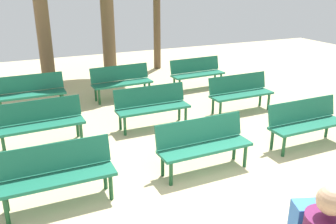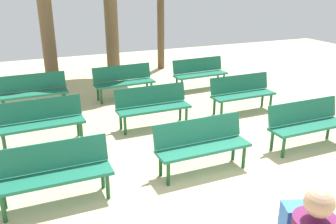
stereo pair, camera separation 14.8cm
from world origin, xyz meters
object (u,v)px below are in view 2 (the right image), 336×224
object	(u,v)px
bench_r0_c2	(306,122)
bench_r1_c0	(41,120)
bench_r0_c0	(54,170)
bench_r2_c2	(200,72)
bench_r2_c0	(33,90)
bench_r0_c1	(201,142)
bench_r1_c1	(153,104)
tree_1	(161,22)
bench_r1_c2	(242,91)
bench_r2_c1	(124,80)

from	to	relation	value
bench_r0_c2	bench_r1_c0	size ratio (longest dim) A/B	0.99
bench_r0_c0	bench_r2_c2	bearing A→B (deg)	43.21
bench_r1_c0	bench_r2_c0	distance (m)	2.12
bench_r0_c0	bench_r0_c2	xyz separation A→B (m)	(4.62, 0.05, 0.00)
bench_r0_c0	bench_r0_c1	distance (m)	2.35
bench_r1_c1	bench_r2_c0	xyz separation A→B (m)	(-2.31, 2.10, 0.00)
bench_r2_c2	bench_r2_c0	bearing A→B (deg)	178.17
bench_r0_c2	tree_1	bearing A→B (deg)	90.85
bench_r0_c1	tree_1	world-z (taller)	tree_1
tree_1	bench_r2_c2	bearing A→B (deg)	-88.23
bench_r0_c2	bench_r1_c2	size ratio (longest dim) A/B	1.00
bench_r1_c2	bench_r0_c0	bearing A→B (deg)	-155.57
bench_r2_c1	bench_r2_c2	size ratio (longest dim) A/B	1.00
bench_r0_c2	tree_1	size ratio (longest dim) A/B	0.49
bench_r0_c0	bench_r1_c0	distance (m)	2.11
bench_r0_c0	bench_r1_c2	bearing A→B (deg)	25.18
bench_r2_c2	bench_r2_c1	bearing A→B (deg)	177.91
bench_r0_c1	bench_r2_c0	size ratio (longest dim) A/B	1.00
bench_r2_c1	bench_r2_c2	world-z (taller)	same
bench_r0_c1	bench_r0_c2	size ratio (longest dim) A/B	1.00
bench_r0_c1	bench_r0_c2	bearing A→B (deg)	0.47
bench_r0_c2	bench_r0_c0	bearing A→B (deg)	-179.69
bench_r0_c1	bench_r1_c0	world-z (taller)	same
bench_r0_c0	bench_r2_c2	size ratio (longest dim) A/B	0.99
bench_r0_c2	bench_r1_c2	world-z (taller)	same
bench_r1_c0	bench_r2_c1	world-z (taller)	same
bench_r2_c1	tree_1	bearing A→B (deg)	49.35
bench_r1_c0	bench_r2_c1	xyz separation A→B (m)	(2.28, 2.17, 0.00)
bench_r1_c0	bench_r1_c2	xyz separation A→B (m)	(4.60, 0.06, 0.00)
bench_r1_c1	bench_r2_c1	distance (m)	2.15
bench_r1_c2	bench_r2_c2	xyz separation A→B (m)	(-0.03, 2.13, 0.00)
bench_r0_c2	bench_r2_c1	xyz separation A→B (m)	(-2.35, 4.23, 0.00)
bench_r1_c0	tree_1	bearing A→B (deg)	45.99
bench_r0_c0	bench_r2_c1	distance (m)	4.84
bench_r2_c2	bench_r0_c2	bearing A→B (deg)	-91.94
bench_r0_c0	bench_r1_c2	xyz separation A→B (m)	(4.60, 2.17, 0.00)
bench_r1_c0	bench_r1_c2	size ratio (longest dim) A/B	1.01
bench_r0_c0	bench_r1_c1	size ratio (longest dim) A/B	1.00
bench_r0_c0	bench_r0_c2	size ratio (longest dim) A/B	1.00
bench_r1_c0	bench_r1_c1	xyz separation A→B (m)	(2.30, 0.02, 0.00)
bench_r2_c0	tree_1	world-z (taller)	tree_1
bench_r2_c0	bench_r2_c1	xyz separation A→B (m)	(2.29, 0.04, 0.00)
bench_r1_c1	bench_r0_c2	bearing A→B (deg)	-41.94
bench_r0_c2	bench_r1_c1	xyz separation A→B (m)	(-2.33, 2.08, 0.00)
bench_r0_c1	bench_r1_c2	distance (m)	3.12
bench_r0_c1	tree_1	size ratio (longest dim) A/B	0.49
bench_r2_c2	bench_r1_c2	bearing A→B (deg)	-91.89
bench_r0_c1	bench_r1_c2	xyz separation A→B (m)	(2.24, 2.16, 0.00)
bench_r1_c1	tree_1	xyz separation A→B (m)	(2.19, 4.97, 1.14)
bench_r2_c0	bench_r1_c2	bearing A→B (deg)	-25.03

